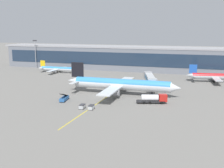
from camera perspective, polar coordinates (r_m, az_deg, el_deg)
The scene contains 12 objects.
ground_plane at distance 108.18m, azimuth -2.36°, elevation -2.60°, with size 700.00×700.00×0.00m, color slate.
apron_lead_in_line at distance 109.15m, azimuth -0.68°, elevation -2.46°, with size 0.30×80.00×0.01m, color yellow.
terminal_building at distance 175.30m, azimuth 7.81°, elevation 5.24°, with size 201.36×19.47×15.26m.
main_airliner at distance 110.55m, azimuth 1.90°, elevation -0.06°, with size 47.56×37.63×12.41m.
jet_bridge at distance 119.04m, azimuth 7.89°, elevation 1.14°, with size 8.82×20.76×6.89m.
fuel_tanker at distance 98.89m, azimuth 8.72°, elevation -3.02°, with size 11.06×5.47×3.25m.
belt_loader at distance 102.90m, azimuth -9.94°, elevation -2.93°, with size 2.81×7.02×3.49m.
baggage_cart_0 at distance 92.00m, azimuth -6.23°, elevation -4.68°, with size 1.70×2.70×1.48m.
baggage_cart_1 at distance 90.88m, azimuth -4.35°, elevation -4.84°, with size 1.70×2.70×1.48m.
commuter_jet_far at distance 145.79m, azimuth 20.95°, elevation 1.48°, with size 29.76×23.57×8.67m.
commuter_jet_near at distance 169.64m, azimuth -11.19°, elevation 3.14°, with size 26.56×21.00×7.13m.
apron_light_mast_0 at distance 191.90m, azimuth -15.72°, elevation 6.56°, with size 2.80×0.50×18.93m.
Camera 1 is at (36.16, -98.54, 26.17)m, focal length 43.83 mm.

